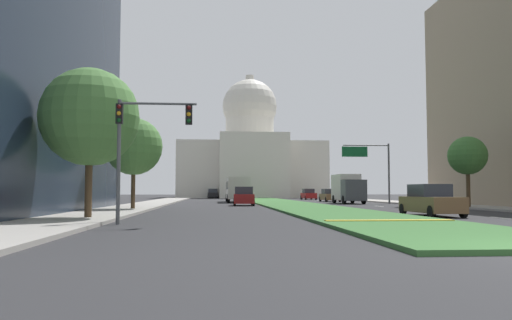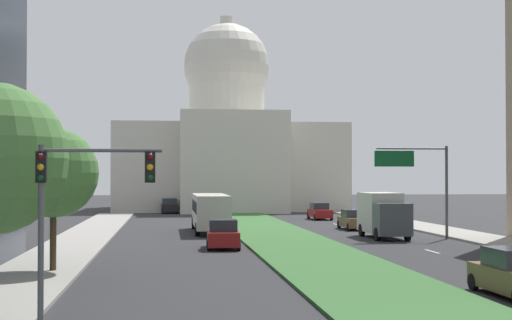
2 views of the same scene
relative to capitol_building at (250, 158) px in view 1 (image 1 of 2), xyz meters
The scene contains 19 objects.
ground_plane 47.43m from the capitol_building, 90.00° to the right, with size 260.00×260.00×0.00m, color #2B2B2D.
grass_median 52.10m from the capitol_building, 90.00° to the right, with size 6.04×85.51×0.14m, color #386B33.
median_curb_nose 84.46m from the capitol_building, 90.00° to the right, with size 5.44×0.50×0.04m, color gold.
lane_dashes_right 52.34m from the capitol_building, 81.77° to the right, with size 0.16×59.39×0.01m.
sidewalk_left 58.44m from the capitol_building, 103.77° to the right, with size 4.00×85.51×0.15m, color #9E9991.
sidewalk_right 58.44m from the capitol_building, 76.23° to the right, with size 4.00×85.51×0.15m, color #9E9991.
capitol_building is the anchor object (origin of this frame).
traffic_light_near_left 84.22m from the capitol_building, 97.12° to the right, with size 3.34×0.35×5.20m.
overhead_guide_sign 52.97m from the capitol_building, 79.59° to the right, with size 5.26×0.20×6.50m.
street_tree_left_near 81.50m from the capitol_building, 99.35° to the right, with size 4.66×4.66×7.23m.
street_tree_left_mid 70.12m from the capitol_building, 100.72° to the right, with size 4.04×4.04×6.54m.
street_tree_right_mid 68.42m from the capitol_building, 79.59° to the right, with size 2.99×2.99×5.64m.
sedan_lead_stopped 78.27m from the capitol_building, 86.62° to the right, with size 1.97×4.69×1.76m.
sedan_midblock 58.20m from the capitol_building, 94.56° to the right, with size 2.07×4.17×1.77m.
sedan_distant 42.85m from the capitol_building, 79.96° to the right, with size 1.95×4.45×1.64m.
sedan_far_horizon 28.33m from the capitol_building, 74.10° to the right, with size 1.90×4.53×1.70m.
sedan_very_far 15.15m from the capitol_building, 126.05° to the right, with size 2.16×4.67×1.78m.
box_truck_delivery 51.61m from the capitol_building, 81.85° to the right, with size 2.40×6.40×3.20m.
city_bus 44.31m from the capitol_building, 96.02° to the right, with size 2.62×11.00×2.95m.
Camera 1 is at (-7.26, -10.28, 1.39)m, focal length 35.01 mm.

